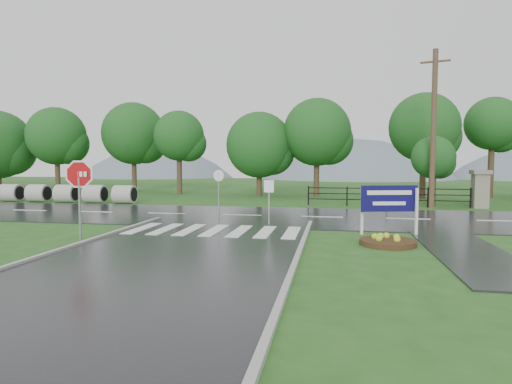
# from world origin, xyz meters

# --- Properties ---
(ground) EXTENTS (120.00, 120.00, 0.00)m
(ground) POSITION_xyz_m (0.00, 0.00, 0.00)
(ground) COLOR #24541C
(ground) RESTS_ON ground
(main_road) EXTENTS (90.00, 8.00, 0.04)m
(main_road) POSITION_xyz_m (0.00, 10.00, 0.00)
(main_road) COLOR black
(main_road) RESTS_ON ground
(walkway) EXTENTS (2.20, 11.00, 0.04)m
(walkway) POSITION_xyz_m (8.50, 4.00, 0.00)
(walkway) COLOR #29292C
(walkway) RESTS_ON ground
(crosswalk) EXTENTS (6.50, 2.80, 0.02)m
(crosswalk) POSITION_xyz_m (0.00, 5.00, 0.06)
(crosswalk) COLOR silver
(crosswalk) RESTS_ON ground
(curb_right) EXTENTS (0.15, 24.00, 0.12)m
(curb_right) POSITION_xyz_m (3.55, -4.00, 0.00)
(curb_right) COLOR #A3A39B
(curb_right) RESTS_ON ground
(pillar_west) EXTENTS (1.00, 1.00, 2.24)m
(pillar_west) POSITION_xyz_m (13.00, 16.00, 1.18)
(pillar_west) COLOR gray
(pillar_west) RESTS_ON ground
(fence_west) EXTENTS (9.58, 0.08, 1.20)m
(fence_west) POSITION_xyz_m (7.75, 16.00, 0.72)
(fence_west) COLOR black
(fence_west) RESTS_ON ground
(hills) EXTENTS (102.00, 48.00, 48.00)m
(hills) POSITION_xyz_m (3.49, 65.00, -15.54)
(hills) COLOR slate
(hills) RESTS_ON ground
(treeline) EXTENTS (83.20, 5.20, 10.00)m
(treeline) POSITION_xyz_m (1.00, 24.00, 0.00)
(treeline) COLOR #174A1A
(treeline) RESTS_ON ground
(culvert_pipes) EXTENTS (9.70, 1.20, 1.20)m
(culvert_pipes) POSITION_xyz_m (-13.11, 15.00, 0.60)
(culvert_pipes) COLOR #9E9B93
(culvert_pipes) RESTS_ON ground
(stop_sign) EXTENTS (1.30, 0.23, 2.95)m
(stop_sign) POSITION_xyz_m (-4.07, 2.43, 2.03)
(stop_sign) COLOR #939399
(stop_sign) RESTS_ON ground
(estate_billboard) EXTENTS (2.06, 0.56, 1.85)m
(estate_billboard) POSITION_xyz_m (6.55, 5.38, 1.27)
(estate_billboard) COLOR silver
(estate_billboard) RESTS_ON ground
(flower_bed) EXTENTS (1.81, 1.81, 0.36)m
(flower_bed) POSITION_xyz_m (6.28, 3.40, 0.13)
(flower_bed) COLOR #332111
(flower_bed) RESTS_ON ground
(reg_sign_small) EXTENTS (0.43, 0.07, 1.93)m
(reg_sign_small) POSITION_xyz_m (1.81, 7.17, 1.39)
(reg_sign_small) COLOR #939399
(reg_sign_small) RESTS_ON ground
(reg_sign_round) EXTENTS (0.54, 0.12, 2.34)m
(reg_sign_round) POSITION_xyz_m (-0.85, 8.78, 1.47)
(reg_sign_round) COLOR #939399
(reg_sign_round) RESTS_ON ground
(utility_pole_east) EXTENTS (1.61, 0.50, 9.18)m
(utility_pole_east) POSITION_xyz_m (10.21, 15.50, 4.67)
(utility_pole_east) COLOR #473523
(utility_pole_east) RESTS_ON ground
(entrance_tree_left) EXTENTS (2.68, 2.68, 4.35)m
(entrance_tree_left) POSITION_xyz_m (10.67, 17.50, 2.98)
(entrance_tree_left) COLOR #3D2B1C
(entrance_tree_left) RESTS_ON ground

